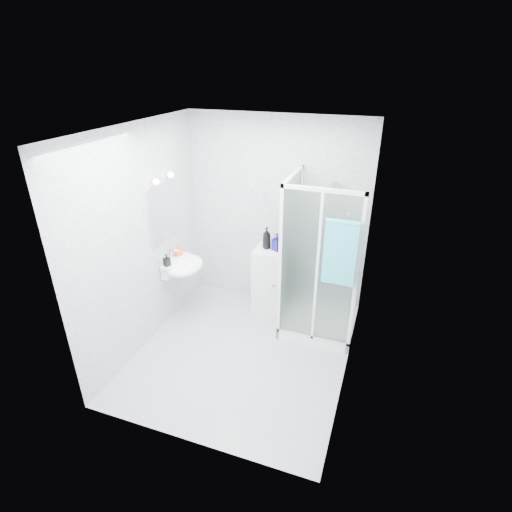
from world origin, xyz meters
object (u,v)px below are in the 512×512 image
at_px(soap_dispenser_orange, 178,251).
at_px(soap_dispenser_black, 167,260).
at_px(shower_enclosure, 313,299).
at_px(hand_towel, 340,251).
at_px(shampoo_bottle_b, 277,242).
at_px(wall_basin, 182,265).
at_px(storage_cabinet, 269,280).
at_px(shampoo_bottle_a, 267,238).

height_order(soap_dispenser_orange, soap_dispenser_black, soap_dispenser_black).
distance_m(shower_enclosure, hand_towel, 1.04).
height_order(hand_towel, shampoo_bottle_b, hand_towel).
relative_size(wall_basin, soap_dispenser_black, 3.55).
bearing_deg(soap_dispenser_black, storage_cabinet, 33.82).
relative_size(storage_cabinet, shampoo_bottle_a, 3.20).
relative_size(hand_towel, soap_dispenser_orange, 4.95).
height_order(wall_basin, soap_dispenser_orange, soap_dispenser_orange).
height_order(shampoo_bottle_a, soap_dispenser_orange, shampoo_bottle_a).
height_order(shower_enclosure, soap_dispenser_orange, shower_enclosure).
bearing_deg(shampoo_bottle_a, storage_cabinet, -20.46).
xyz_separation_m(wall_basin, storage_cabinet, (0.99, 0.55, -0.33)).
relative_size(wall_basin, shampoo_bottle_a, 1.91).
bearing_deg(soap_dispenser_orange, shampoo_bottle_a, 24.07).
relative_size(shampoo_bottle_a, shampoo_bottle_b, 1.26).
distance_m(hand_towel, shampoo_bottle_b, 1.14).
xyz_separation_m(hand_towel, shampoo_bottle_a, (-1.03, 0.66, -0.27)).
distance_m(shower_enclosure, storage_cabinet, 0.70).
xyz_separation_m(shampoo_bottle_a, soap_dispenser_black, (-1.05, -0.75, -0.14)).
distance_m(shower_enclosure, shampoo_bottle_a, 0.99).
bearing_deg(wall_basin, storage_cabinet, 29.16).
height_order(hand_towel, soap_dispenser_black, hand_towel).
distance_m(wall_basin, hand_towel, 2.05).
bearing_deg(shampoo_bottle_b, soap_dispenser_orange, -158.89).
xyz_separation_m(storage_cabinet, hand_towel, (0.98, -0.64, 0.88)).
height_order(shower_enclosure, shampoo_bottle_b, shower_enclosure).
bearing_deg(hand_towel, wall_basin, 177.53).
xyz_separation_m(shampoo_bottle_a, soap_dispenser_orange, (-1.05, -0.47, -0.15)).
relative_size(shower_enclosure, shampoo_bottle_b, 8.62).
distance_m(shower_enclosure, shampoo_bottle_b, 0.87).
relative_size(shampoo_bottle_b, soap_dispenser_orange, 1.54).
bearing_deg(hand_towel, soap_dispenser_orange, 174.79).
relative_size(shower_enclosure, storage_cabinet, 2.13).
bearing_deg(shower_enclosure, shampoo_bottle_b, 156.44).
bearing_deg(soap_dispenser_black, shampoo_bottle_a, 35.69).
bearing_deg(wall_basin, shampoo_bottle_b, 27.42).
relative_size(shower_enclosure, soap_dispenser_black, 12.68).
bearing_deg(wall_basin, shower_enclosure, 10.81).
relative_size(hand_towel, shampoo_bottle_b, 3.21).
bearing_deg(hand_towel, shampoo_bottle_a, 147.37).
bearing_deg(soap_dispenser_orange, wall_basin, -45.08).
bearing_deg(storage_cabinet, shampoo_bottle_b, 5.66).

